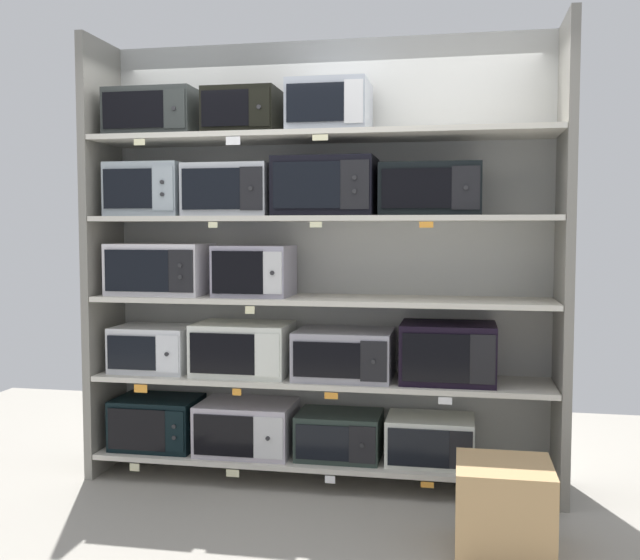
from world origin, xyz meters
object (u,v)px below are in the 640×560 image
at_px(microwave_5, 243,349).
at_px(microwave_13, 430,190).
at_px(microwave_4, 154,349).
at_px(microwave_9, 254,271).
at_px(microwave_11, 231,190).
at_px(microwave_12, 326,187).
at_px(microwave_6, 344,354).
at_px(microwave_1, 247,427).
at_px(microwave_14, 155,114).
at_px(microwave_10, 150,190).
at_px(microwave_7, 448,353).
at_px(microwave_8, 161,269).
at_px(microwave_0, 157,422).
at_px(microwave_3, 430,440).
at_px(microwave_16, 330,108).
at_px(shipping_carton, 504,508).
at_px(microwave_15, 244,113).
at_px(microwave_2, 339,435).

xyz_separation_m(microwave_5, microwave_13, (1.10, 0.00, 0.93)).
distance_m(microwave_4, microwave_9, 0.80).
xyz_separation_m(microwave_11, microwave_12, (0.57, 0.00, 0.02)).
bearing_deg(microwave_11, microwave_6, 0.02).
xyz_separation_m(microwave_6, microwave_11, (-0.68, -0.00, 0.95)).
xyz_separation_m(microwave_1, microwave_14, (-0.56, 0.00, 1.87)).
relative_size(microwave_9, microwave_10, 0.96).
relative_size(microwave_7, microwave_12, 0.92).
bearing_deg(microwave_14, microwave_12, -0.00).
relative_size(microwave_8, microwave_9, 1.32).
height_order(microwave_0, microwave_13, microwave_13).
relative_size(microwave_4, microwave_5, 0.84).
bearing_deg(microwave_13, microwave_8, -179.99).
xyz_separation_m(microwave_3, microwave_9, (-1.04, -0.00, 0.96)).
bearing_deg(microwave_9, microwave_7, 0.01).
bearing_deg(microwave_7, microwave_16, 179.98).
bearing_deg(microwave_5, shipping_carton, -28.12).
height_order(microwave_6, microwave_7, microwave_7).
bearing_deg(microwave_10, microwave_12, -0.01).
relative_size(microwave_4, microwave_15, 1.12).
height_order(microwave_2, microwave_16, microwave_16).
bearing_deg(shipping_carton, microwave_1, 151.54).
relative_size(microwave_1, microwave_14, 1.06).
distance_m(microwave_11, shipping_carton, 2.30).
relative_size(microwave_9, microwave_13, 0.78).
bearing_deg(microwave_11, microwave_1, -0.05).
bearing_deg(microwave_2, microwave_1, -179.99).
bearing_deg(microwave_4, microwave_3, -0.01).
relative_size(microwave_1, microwave_4, 1.20).
xyz_separation_m(microwave_5, microwave_14, (-0.54, 0.00, 1.40)).
distance_m(microwave_7, microwave_9, 1.22).
relative_size(microwave_5, microwave_14, 1.06).
xyz_separation_m(microwave_0, microwave_15, (0.57, 0.00, 1.87)).
xyz_separation_m(microwave_1, microwave_9, (0.05, -0.00, 0.94)).
height_order(microwave_6, microwave_9, microwave_9).
xyz_separation_m(microwave_6, microwave_7, (0.60, -0.00, 0.03)).
distance_m(microwave_4, microwave_5, 0.57).
xyz_separation_m(microwave_15, shipping_carton, (1.47, -0.79, -1.96)).
height_order(microwave_7, microwave_9, microwave_9).
bearing_deg(shipping_carton, microwave_2, 138.56).
xyz_separation_m(microwave_2, microwave_9, (-0.51, -0.00, 0.96)).
bearing_deg(microwave_4, microwave_8, -0.30).
bearing_deg(microwave_10, microwave_8, -0.27).
relative_size(microwave_2, microwave_3, 0.98).
bearing_deg(microwave_0, microwave_4, 178.67).
bearing_deg(microwave_1, microwave_11, 179.95).
distance_m(microwave_2, microwave_4, 1.25).
distance_m(microwave_13, microwave_15, 1.18).
relative_size(microwave_4, microwave_11, 0.94).
relative_size(microwave_6, shipping_carton, 1.29).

